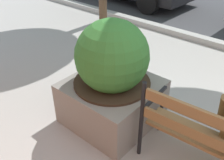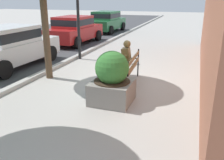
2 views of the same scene
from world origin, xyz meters
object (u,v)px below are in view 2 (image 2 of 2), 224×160
at_px(park_bench, 128,67).
at_px(bronze_statue_seated, 122,63).
at_px(parked_car_red, 74,29).
at_px(parked_car_green, 107,21).
at_px(concrete_planter, 112,80).
at_px(parked_car_white, 9,46).

xyz_separation_m(park_bench, bronze_statue_seated, (0.01, 0.21, 0.12)).
xyz_separation_m(parked_car_red, parked_car_green, (5.37, 0.00, 0.00)).
height_order(concrete_planter, parked_car_white, parked_car_white).
xyz_separation_m(bronze_statue_seated, parked_car_red, (5.80, 4.60, 0.17)).
bearing_deg(parked_car_white, parked_car_green, 0.00).
height_order(bronze_statue_seated, concrete_planter, bronze_statue_seated).
xyz_separation_m(concrete_planter, parked_car_red, (7.29, 4.79, 0.23)).
xyz_separation_m(parked_car_white, parked_car_green, (10.73, 0.00, 0.00)).
relative_size(park_bench, parked_car_green, 0.44).
bearing_deg(parked_car_white, parked_car_red, 0.00).
relative_size(parked_car_white, parked_car_red, 1.00).
distance_m(park_bench, concrete_planter, 1.48).
bearing_deg(park_bench, parked_car_red, 39.63).
relative_size(parked_car_red, parked_car_green, 1.00).
distance_m(park_bench, parked_car_green, 12.18).
relative_size(park_bench, concrete_planter, 1.36).
bearing_deg(concrete_planter, bronze_statue_seated, 7.21).
bearing_deg(parked_car_red, bronze_statue_seated, -141.57).
height_order(bronze_statue_seated, parked_car_white, parked_car_white).
distance_m(bronze_statue_seated, parked_car_white, 4.63).
distance_m(concrete_planter, parked_car_red, 8.73).
relative_size(bronze_statue_seated, parked_car_white, 0.33).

